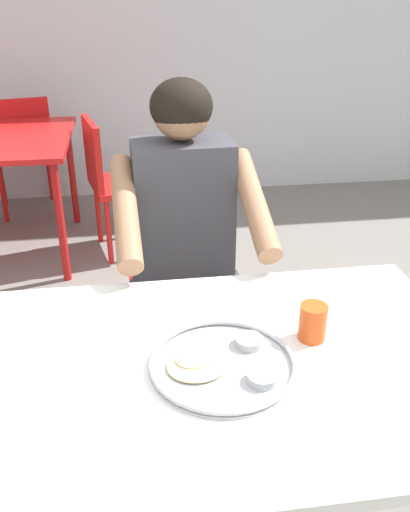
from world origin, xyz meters
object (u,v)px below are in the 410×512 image
object	(u,v)px
table_foreground	(216,387)
diner_foreground	(187,234)
chair_foreground	(180,267)
chair_red_far	(22,148)
chair_red_right	(112,177)
thali_tray	(223,363)
drinking_cup	(313,321)

from	to	relation	value
table_foreground	diner_foreground	xyz separation A→B (m)	(0.01, 0.69, 0.08)
chair_foreground	chair_red_far	bearing A→B (deg)	115.39
chair_red_right	chair_red_far	xyz separation A→B (m)	(-0.62, 0.68, 0.01)
chair_foreground	chair_red_far	distance (m)	2.10
thali_tray	chair_foreground	size ratio (longest dim) A/B	0.39
chair_foreground	diner_foreground	distance (m)	0.33
thali_tray	chair_red_right	xyz separation A→B (m)	(-0.29, 2.15, -0.27)
table_foreground	chair_foreground	distance (m)	0.93
thali_tray	chair_red_right	distance (m)	2.19
thali_tray	chair_foreground	bearing A→B (deg)	90.49
drinking_cup	chair_foreground	distance (m)	0.93
table_foreground	diner_foreground	distance (m)	0.69
table_foreground	chair_red_right	bearing A→B (deg)	97.37
chair_foreground	thali_tray	bearing A→B (deg)	-89.51
table_foreground	diner_foreground	size ratio (longest dim) A/B	1.00
chair_foreground	diner_foreground	bearing A→B (deg)	-88.50
thali_tray	chair_red_far	world-z (taller)	chair_red_far
diner_foreground	chair_red_right	distance (m)	1.50
table_foreground	diner_foreground	world-z (taller)	diner_foreground
table_foreground	thali_tray	world-z (taller)	thali_tray
table_foreground	chair_red_far	size ratio (longest dim) A/B	1.49
chair_red_far	thali_tray	bearing A→B (deg)	-72.19
thali_tray	diner_foreground	bearing A→B (deg)	90.18
chair_foreground	table_foreground	bearing A→B (deg)	-90.28
drinking_cup	diner_foreground	world-z (taller)	diner_foreground
table_foreground	drinking_cup	size ratio (longest dim) A/B	13.38
table_foreground	chair_foreground	world-z (taller)	chair_foreground
drinking_cup	table_foreground	bearing A→B (deg)	-165.65
chair_foreground	chair_red_far	xyz separation A→B (m)	(-0.90, 1.90, -0.01)
chair_red_right	chair_red_far	size ratio (longest dim) A/B	0.98
drinking_cup	chair_red_right	bearing A→B (deg)	104.17
table_foreground	drinking_cup	xyz separation A→B (m)	(0.25, 0.06, 0.12)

